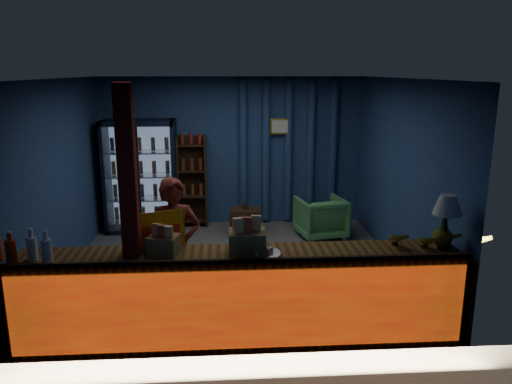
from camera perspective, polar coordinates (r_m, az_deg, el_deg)
ground at (r=7.09m, az=-2.31°, el=-8.68°), size 4.60×4.60×0.00m
room_walls at (r=6.65m, az=-2.44°, el=3.92°), size 4.60×4.60×4.60m
counter at (r=5.15m, az=-1.78°, el=-11.90°), size 4.40×0.57×0.99m
support_post at (r=4.94m, az=-14.15°, el=-3.20°), size 0.16×0.16×2.60m
beverage_cooler at (r=8.76m, az=-12.91°, el=1.76°), size 1.20×0.62×1.90m
bottle_shelf at (r=8.83m, az=-7.27°, el=1.17°), size 0.50×0.28×1.60m
curtain_folds at (r=8.87m, az=3.72°, el=4.64°), size 1.74×0.14×2.50m
framed_picture at (r=8.75m, az=2.82°, el=7.50°), size 0.36×0.04×0.28m
shopkeeper at (r=5.65m, az=-9.22°, el=-6.27°), size 0.62×0.46×1.58m
green_chair at (r=8.30m, az=7.40°, el=-2.90°), size 0.86×0.87×0.68m
side_table at (r=8.37m, az=-1.22°, el=-3.44°), size 0.54×0.42×0.55m
yellow_sign at (r=5.15m, az=-10.74°, el=-4.23°), size 0.46×0.25×0.37m
soda_bottles at (r=5.18m, az=-25.22°, el=-5.92°), size 0.58×0.18×0.31m
snack_box_left at (r=4.89m, az=-1.02°, el=-5.58°), size 0.36×0.30×0.38m
snack_box_centre at (r=4.98m, az=-10.51°, el=-5.79°), size 0.33×0.30×0.30m
pastry_tray at (r=4.90m, az=0.31°, el=-6.94°), size 0.44×0.44×0.07m
banana_bunches at (r=5.41m, az=20.01°, el=-5.07°), size 1.05×0.30×0.17m
table_lamp at (r=5.27m, az=21.04°, el=-1.62°), size 0.29×0.29×0.56m
pineapple at (r=5.40m, az=20.55°, el=-4.54°), size 0.20×0.20×0.34m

